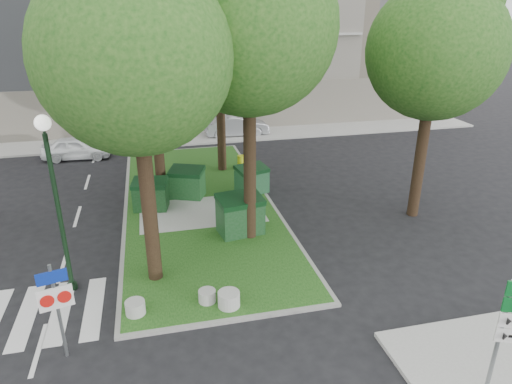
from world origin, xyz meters
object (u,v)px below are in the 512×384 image
object	(u,v)px
dumpster_c	(240,215)
street_lamp	(54,186)
bollard_left	(135,308)
traffic_sign_pole	(56,299)
tree_median_near_left	(136,36)
litter_bin	(241,161)
bollard_right	(229,299)
car_silver	(237,126)
car_white	(76,148)
dumpster_d	(252,179)
dumpster_a	(151,195)
tree_street_right	(439,37)
tree_median_mid	(151,34)
bollard_mid	(207,296)
tree_median_near_right	(251,7)
dumpster_b	(187,183)

from	to	relation	value
dumpster_c	street_lamp	distance (m)	6.64
bollard_left	traffic_sign_pole	size ratio (longest dim) A/B	0.21
tree_median_near_left	litter_bin	distance (m)	12.59
dumpster_c	bollard_right	bearing A→B (deg)	-115.42
dumpster_c	traffic_sign_pole	size ratio (longest dim) A/B	0.69
litter_bin	car_silver	xyz separation A→B (m)	(1.04, 6.50, 0.24)
litter_bin	dumpster_c	bearing A→B (deg)	-101.74
bollard_right	car_white	size ratio (longest dim) A/B	0.17
dumpster_d	traffic_sign_pole	bearing A→B (deg)	-143.94
litter_bin	dumpster_a	bearing A→B (deg)	-138.01
dumpster_a	bollard_left	size ratio (longest dim) A/B	2.88
bollard_left	tree_street_right	bearing A→B (deg)	21.04
bollard_left	car_silver	bearing A→B (deg)	70.38
tree_median_mid	litter_bin	size ratio (longest dim) A/B	15.39
bollard_mid	litter_bin	distance (m)	11.66
dumpster_d	bollard_left	xyz separation A→B (m)	(-5.10, -7.85, -0.42)
car_silver	litter_bin	bearing A→B (deg)	170.17
dumpster_a	traffic_sign_pole	bearing A→B (deg)	-94.03
tree_median_near_right	street_lamp	size ratio (longest dim) A/B	2.12
tree_street_right	litter_bin	size ratio (longest dim) A/B	15.50
tree_median_near_left	tree_street_right	distance (m)	10.80
tree_median_near_left	tree_street_right	xyz separation A→B (m)	(10.50, 2.50, -0.33)
tree_street_right	car_silver	xyz separation A→B (m)	(-4.85, 13.49, -6.30)
tree_street_right	bollard_left	world-z (taller)	tree_street_right
tree_median_mid	bollard_right	bearing A→B (deg)	-80.73
dumpster_a	bollard_right	size ratio (longest dim) A/B	2.50
bollard_left	traffic_sign_pole	distance (m)	2.44
litter_bin	car_white	xyz separation A→B (m)	(-8.58, 3.90, 0.18)
tree_median_near_left	dumpster_d	bearing A→B (deg)	53.90
dumpster_c	traffic_sign_pole	xyz separation A→B (m)	(-5.47, -5.25, 0.83)
dumpster_c	street_lamp	xyz separation A→B (m)	(-5.71, -2.24, 2.55)
tree_median_near_left	dumpster_b	bearing A→B (deg)	76.27
tree_street_right	litter_bin	world-z (taller)	tree_street_right
dumpster_c	dumpster_d	xyz separation A→B (m)	(1.29, 3.75, -0.11)
dumpster_d	car_white	distance (m)	11.14
car_silver	dumpster_b	bearing A→B (deg)	156.35
tree_median_mid	street_lamp	size ratio (longest dim) A/B	1.85
dumpster_d	bollard_right	xyz separation A→B (m)	(-2.51, -8.11, -0.39)
dumpster_b	litter_bin	world-z (taller)	dumpster_b
dumpster_a	car_silver	world-z (taller)	dumpster_a
tree_median_mid	dumpster_a	distance (m)	6.38
dumpster_a	traffic_sign_pole	size ratio (longest dim) A/B	0.60
tree_street_right	traffic_sign_pole	bearing A→B (deg)	-157.01
tree_street_right	car_silver	world-z (taller)	tree_street_right
dumpster_b	street_lamp	xyz separation A→B (m)	(-4.11, -6.15, 2.62)
traffic_sign_pole	car_silver	size ratio (longest dim) A/B	0.63
tree_street_right	litter_bin	xyz separation A→B (m)	(-5.89, 6.99, -6.54)
car_white	car_silver	distance (m)	9.97
bollard_mid	street_lamp	xyz separation A→B (m)	(-3.92, 1.76, 3.10)
dumpster_a	bollard_right	distance (m)	7.60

